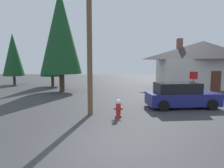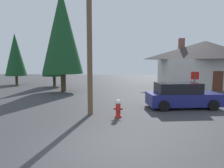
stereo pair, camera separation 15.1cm
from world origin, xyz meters
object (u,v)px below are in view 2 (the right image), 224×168
pine_tree_tall_left (15,55)px  house (204,63)px  utility_pole (89,31)px  pine_tree_short_left (54,52)px  pine_tree_mid_left (62,32)px  stop_sign_far (195,80)px  parked_car (181,96)px  fire_hydrant (118,109)px

pine_tree_tall_left → house: bearing=0.1°
utility_pole → pine_tree_short_left: (-7.17, 12.32, -0.43)m
pine_tree_tall_left → pine_tree_mid_left: 9.69m
utility_pole → pine_tree_short_left: size_ratio=1.25×
stop_sign_far → house: house is taller
utility_pole → house: (10.34, 13.37, -1.73)m
stop_sign_far → pine_tree_tall_left: pine_tree_tall_left is taller
utility_pole → parked_car: (5.33, 2.24, -3.71)m
pine_tree_short_left → stop_sign_far: bearing=-25.5°
utility_pole → house: bearing=52.3°
parked_car → pine_tree_short_left: size_ratio=0.68×
fire_hydrant → house: 16.52m
house → pine_tree_short_left: bearing=-176.6°
fire_hydrant → house: (8.77, 13.82, 2.28)m
pine_tree_mid_left → pine_tree_short_left: 5.07m
pine_tree_tall_left → pine_tree_mid_left: size_ratio=0.66×
stop_sign_far → utility_pole: bearing=-142.0°
house → pine_tree_short_left: 17.59m
parked_car → pine_tree_mid_left: pine_tree_mid_left is taller
pine_tree_tall_left → stop_sign_far: bearing=-21.6°
utility_pole → pine_tree_mid_left: size_ratio=0.87×
stop_sign_far → pine_tree_short_left: (-14.23, 6.79, 2.52)m
utility_pole → fire_hydrant: bearing=-15.8°
fire_hydrant → pine_tree_short_left: 15.88m
fire_hydrant → house: house is taller
stop_sign_far → pine_tree_tall_left: size_ratio=0.33×
stop_sign_far → pine_tree_mid_left: size_ratio=0.22×
house → fire_hydrant: bearing=-122.4°
parked_car → pine_tree_short_left: 16.39m
house → parked_car: size_ratio=2.30×
pine_tree_tall_left → pine_tree_mid_left: pine_tree_mid_left is taller
parked_car → pine_tree_short_left: pine_tree_short_left is taller
house → parked_car: 12.37m
pine_tree_short_left → parked_car: bearing=-38.9°
utility_pole → house: utility_pole is taller
parked_car → pine_tree_short_left: bearing=141.1°
pine_tree_tall_left → parked_car: bearing=-31.7°
pine_tree_mid_left → stop_sign_far: bearing=-13.5°
fire_hydrant → house: size_ratio=0.09×
utility_pole → stop_sign_far: bearing=38.0°
utility_pole → house: 16.99m
parked_car → house: bearing=65.8°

